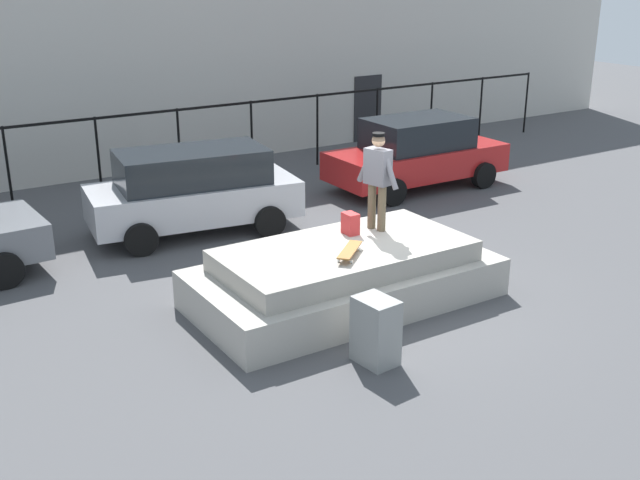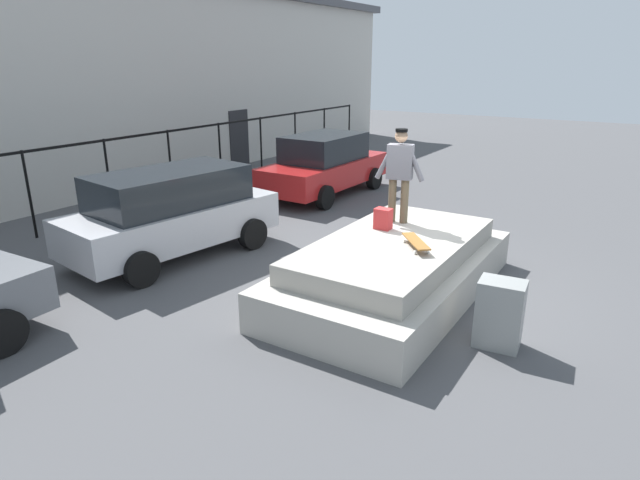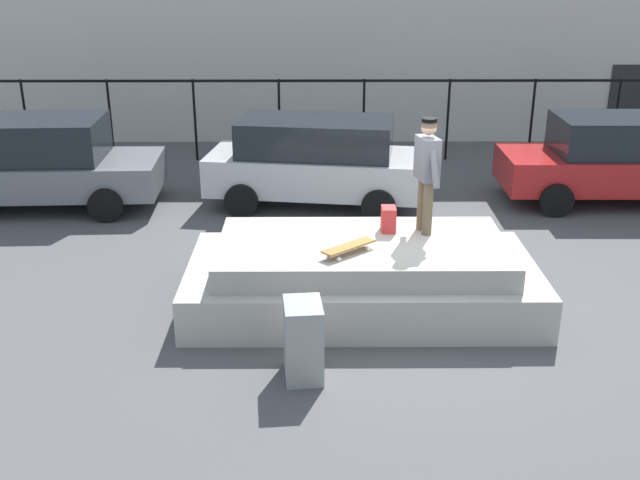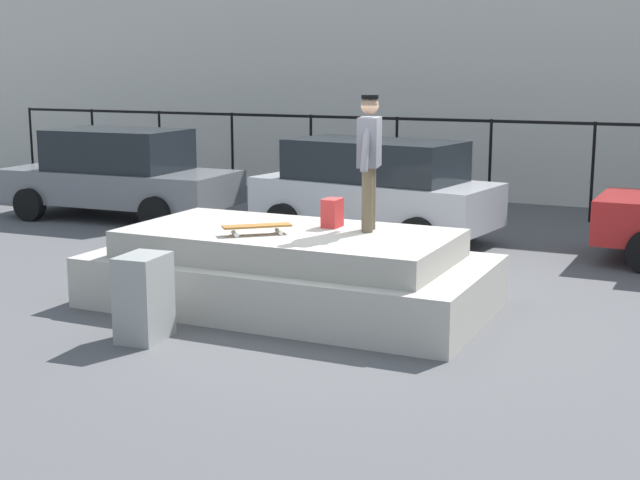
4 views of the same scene
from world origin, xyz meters
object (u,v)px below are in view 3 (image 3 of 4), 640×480
object	(u,v)px
skateboarder	(427,168)
skateboard	(349,247)
utility_box	(303,340)
backpack	(388,219)
car_silver_hatchback_mid	(316,160)
car_grey_sedan_near	(38,163)
car_red_sedan_far	(616,159)

from	to	relation	value
skateboarder	skateboard	world-z (taller)	skateboarder
skateboarder	skateboard	bearing A→B (deg)	-143.64
skateboarder	utility_box	xyz separation A→B (m)	(-1.70, -2.31, -1.44)
skateboard	utility_box	distance (m)	1.71
backpack	car_silver_hatchback_mid	distance (m)	4.21
utility_box	backpack	bearing A→B (deg)	57.88
backpack	utility_box	size ratio (longest dim) A/B	0.38
car_grey_sedan_near	car_red_sedan_far	size ratio (longest dim) A/B	1.05
car_grey_sedan_near	utility_box	world-z (taller)	car_grey_sedan_near
skateboard	backpack	world-z (taller)	backpack
backpack	utility_box	bearing A→B (deg)	-26.79
skateboarder	car_grey_sedan_near	world-z (taller)	skateboarder
skateboarder	skateboard	distance (m)	1.63
utility_box	skateboarder	bearing A→B (deg)	48.45
backpack	car_silver_hatchback_mid	xyz separation A→B (m)	(-1.04, 4.07, -0.23)
skateboard	utility_box	world-z (taller)	skateboard
skateboarder	utility_box	bearing A→B (deg)	-126.37
car_grey_sedan_near	car_silver_hatchback_mid	size ratio (longest dim) A/B	1.08
car_silver_hatchback_mid	utility_box	distance (m)	6.44
backpack	car_silver_hatchback_mid	bearing A→B (deg)	-165.52
car_red_sedan_far	car_grey_sedan_near	bearing A→B (deg)	-178.82
car_red_sedan_far	utility_box	size ratio (longest dim) A/B	4.72
backpack	car_silver_hatchback_mid	world-z (taller)	car_silver_hatchback_mid
backpack	utility_box	world-z (taller)	backpack
skateboarder	car_red_sedan_far	world-z (taller)	skateboarder
skateboarder	car_grey_sedan_near	size ratio (longest dim) A/B	0.35
skateboard	car_red_sedan_far	world-z (taller)	car_red_sedan_far
skateboard	car_silver_hatchback_mid	bearing A→B (deg)	95.02
skateboard	car_silver_hatchback_mid	xyz separation A→B (m)	(-0.43, 4.93, -0.15)
skateboarder	utility_box	distance (m)	3.22
utility_box	skateboard	bearing A→B (deg)	63.26
skateboard	utility_box	xyz separation A→B (m)	(-0.59, -1.49, -0.59)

